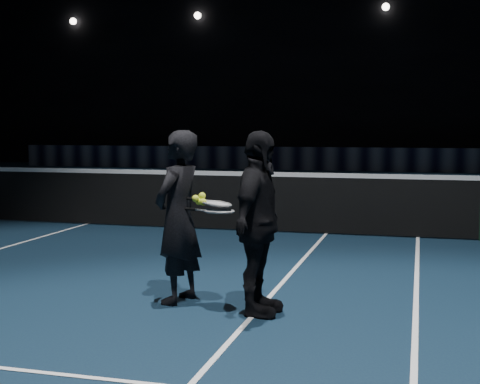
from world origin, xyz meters
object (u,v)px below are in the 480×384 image
object	(u,v)px
racket_lower	(219,211)
tennis_balls	(201,200)
player_a	(178,217)
player_b	(258,223)
racket_upper	(217,204)

from	to	relation	value
racket_lower	tennis_balls	size ratio (longest dim) A/B	5.67
player_a	player_b	size ratio (longest dim) A/B	1.00
player_a	tennis_balls	xyz separation A→B (m)	(0.25, -0.06, 0.17)
player_a	racket_upper	distance (m)	0.43
player_b	racket_lower	size ratio (longest dim) A/B	2.39
racket_lower	tennis_balls	distance (m)	0.22
player_a	tennis_balls	distance (m)	0.31
player_b	player_a	bearing A→B (deg)	79.31
player_a	player_b	world-z (taller)	same
player_b	racket_upper	distance (m)	0.47
racket_upper	player_a	bearing A→B (deg)	-178.29
player_b	tennis_balls	world-z (taller)	player_b
player_b	tennis_balls	distance (m)	0.62
racket_lower	tennis_balls	xyz separation A→B (m)	(-0.19, 0.05, 0.09)
racket_upper	tennis_balls	distance (m)	0.15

